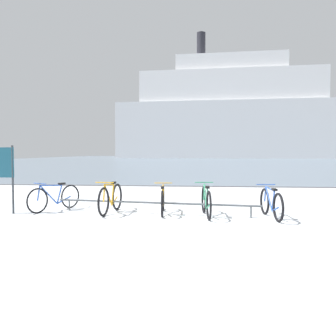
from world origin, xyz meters
name	(u,v)px	position (x,y,z in m)	size (l,w,h in m)	color
ground	(200,161)	(0.00, 53.90, -0.04)	(80.00, 132.00, 0.08)	silver
bike_rack	(155,203)	(-0.80, 2.70, 0.27)	(5.13, 0.75, 0.31)	#4C5156
bicycle_0	(55,198)	(-3.48, 2.96, 0.35)	(0.83, 1.53, 0.76)	black
bicycle_1	(111,199)	(-1.93, 2.72, 0.37)	(0.46, 1.68, 0.82)	black
bicycle_2	(163,200)	(-0.61, 2.77, 0.34)	(0.46, 1.65, 0.74)	black
bicycle_3	(206,201)	(0.46, 2.48, 0.36)	(0.46, 1.66, 0.79)	black
bicycle_4	(271,203)	(1.96, 2.40, 0.34)	(0.46, 1.62, 0.76)	black
info_sign	(3,168)	(-4.57, 2.43, 1.13)	(0.55, 0.07, 1.70)	#33383D
ferry_ship	(235,116)	(7.65, 79.77, 9.77)	(55.32, 14.67, 29.14)	silver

